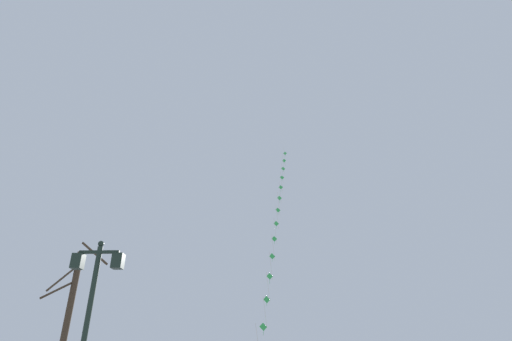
{
  "coord_description": "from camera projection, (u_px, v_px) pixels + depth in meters",
  "views": [
    {
      "loc": [
        1.28,
        -2.94,
        1.43
      ],
      "look_at": [
        0.8,
        16.82,
        11.08
      ],
      "focal_mm": 27.38,
      "sensor_mm": 36.0,
      "label": 1
    }
  ],
  "objects": [
    {
      "name": "kite_train",
      "position": [
        277.0,
        217.0,
        32.77
      ],
      "size": [
        3.21,
        18.88,
        23.43
      ],
      "color": "brown",
      "rests_on": "ground_plane"
    },
    {
      "name": "twin_lantern_lamp_post",
      "position": [
        93.0,
        291.0,
        10.14
      ],
      "size": [
        1.37,
        0.28,
        4.39
      ],
      "color": "#1E2D23",
      "rests_on": "ground_plane"
    },
    {
      "name": "bare_tree",
      "position": [
        67.0,
        322.0,
        12.53
      ],
      "size": [
        1.84,
        1.07,
        5.18
      ],
      "color": "#423323",
      "rests_on": "ground_plane"
    }
  ]
}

